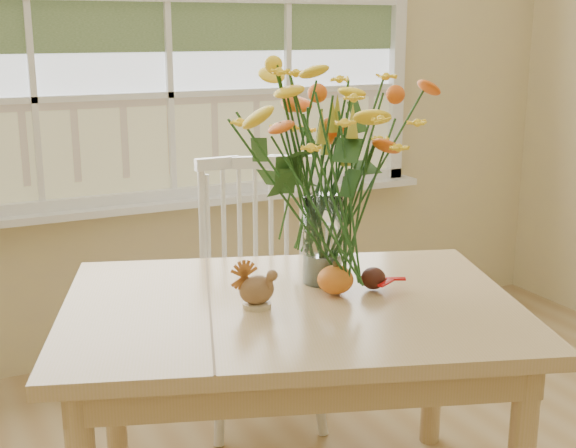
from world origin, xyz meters
name	(u,v)px	position (x,y,z in m)	size (l,w,h in m)	color
wall_back	(166,46)	(0.00, 2.25, 1.35)	(4.00, 0.02, 2.70)	beige
window	(167,0)	(0.00, 2.21, 1.53)	(2.42, 0.12, 1.74)	silver
dining_table	(291,332)	(-0.09, 0.89, 0.59)	(1.49, 1.27, 0.68)	tan
windsor_chair	(259,277)	(0.11, 1.55, 0.53)	(0.54, 0.52, 0.94)	white
flower_vase	(324,152)	(0.07, 1.01, 1.07)	(0.55, 0.55, 0.66)	white
pumpkin	(335,281)	(0.05, 0.89, 0.72)	(0.10, 0.10, 0.08)	#D24E18
turkey_figurine	(257,290)	(-0.19, 0.89, 0.73)	(0.10, 0.08, 0.12)	#CCB78C
dark_gourd	(373,279)	(0.17, 0.88, 0.71)	(0.13, 0.07, 0.06)	#38160F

